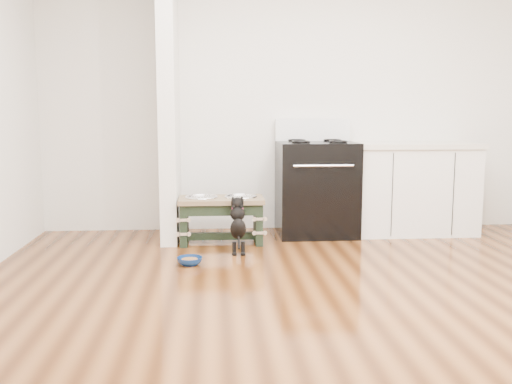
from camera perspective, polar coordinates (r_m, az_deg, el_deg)
name	(u,v)px	position (r m, az deg, el deg)	size (l,w,h in m)	color
ground	(337,308)	(3.67, 8.12, -11.41)	(5.00, 5.00, 0.00)	#411F0B
room_shell	(343,42)	(3.48, 8.66, 14.61)	(5.00, 5.00, 5.00)	silver
partition_wall	(169,97)	(5.49, -8.69, 9.35)	(0.15, 0.80, 2.70)	silver
oven_range	(316,187)	(5.67, 6.05, 0.53)	(0.76, 0.69, 1.14)	black
cabinet_run	(412,188)	(5.95, 15.35, 0.38)	(1.24, 0.64, 0.91)	white
dog_feeder	(221,211)	(5.29, -3.49, -1.88)	(0.78, 0.42, 0.45)	black
puppy	(238,223)	(4.95, -1.82, -3.09)	(0.14, 0.40, 0.48)	black
floor_bowl	(190,261)	(4.62, -6.65, -6.86)	(0.26, 0.26, 0.06)	navy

